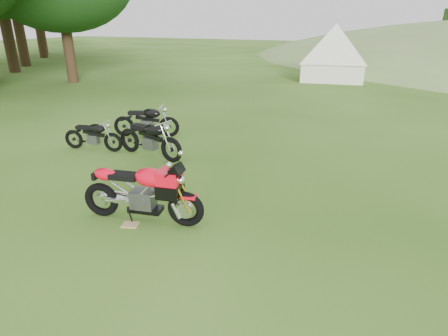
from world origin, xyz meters
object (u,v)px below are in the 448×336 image
at_px(vintage_moto_a, 146,120).
at_px(tent_left, 334,54).
at_px(vintage_moto_b, 92,135).
at_px(plywood_board, 130,225).
at_px(vintage_moto_c, 149,137).
at_px(sport_motorcycle, 141,188).

height_order(vintage_moto_a, tent_left, tent_left).
height_order(vintage_moto_a, vintage_moto_b, vintage_moto_a).
relative_size(plywood_board, vintage_moto_c, 0.14).
distance_m(sport_motorcycle, vintage_moto_c, 3.31).
bearing_deg(vintage_moto_c, vintage_moto_a, 136.10).
bearing_deg(sport_motorcycle, vintage_moto_a, 113.33).
distance_m(vintage_moto_b, vintage_moto_c, 1.72).
bearing_deg(vintage_moto_c, plywood_board, -52.71).
height_order(plywood_board, vintage_moto_c, vintage_moto_c).
distance_m(sport_motorcycle, plywood_board, 0.67).
relative_size(sport_motorcycle, tent_left, 0.63).
distance_m(vintage_moto_a, tent_left, 14.40).
distance_m(sport_motorcycle, vintage_moto_b, 4.36).
relative_size(vintage_moto_c, tent_left, 0.60).
height_order(vintage_moto_b, vintage_moto_c, vintage_moto_c).
distance_m(vintage_moto_a, vintage_moto_b, 1.74).
distance_m(plywood_board, tent_left, 18.57).
relative_size(vintage_moto_b, tent_left, 0.49).
bearing_deg(vintage_moto_a, vintage_moto_b, -129.95).
bearing_deg(plywood_board, vintage_moto_b, 139.67).
relative_size(sport_motorcycle, vintage_moto_a, 1.10).
xyz_separation_m(vintage_moto_a, vintage_moto_c, (1.13, -1.47, 0.02)).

